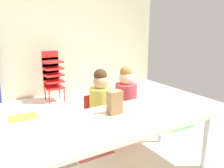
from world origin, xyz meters
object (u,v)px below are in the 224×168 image
object	(u,v)px
donut_powdered_loose	(98,120)
seated_child_middle_seat	(126,96)
kid_chair_red_stack	(53,73)
donut_powdered_on_plate	(99,118)
paper_plate_near_edge	(99,120)
craft_table	(110,126)
seated_child_near_camera	(101,101)
paper_bag_brown	(115,102)
paper_plate_center_table	(43,135)

from	to	relation	value
donut_powdered_loose	seated_child_middle_seat	bearing A→B (deg)	39.66
kid_chair_red_stack	donut_powdered_on_plate	bearing A→B (deg)	-98.84
paper_plate_near_edge	craft_table	bearing A→B (deg)	-32.34
seated_child_near_camera	seated_child_middle_seat	bearing A→B (deg)	0.00
kid_chair_red_stack	paper_plate_near_edge	distance (m)	2.55
craft_table	paper_bag_brown	xyz separation A→B (m)	(0.13, 0.12, 0.16)
paper_plate_near_edge	donut_powdered_loose	world-z (taller)	donut_powdered_loose
craft_table	paper_plate_center_table	world-z (taller)	paper_plate_center_table
donut_powdered_on_plate	donut_powdered_loose	bearing A→B (deg)	-155.96
craft_table	seated_child_near_camera	distance (m)	0.65
craft_table	kid_chair_red_stack	world-z (taller)	kid_chair_red_stack
kid_chair_red_stack	donut_powdered_loose	bearing A→B (deg)	-99.16
seated_child_near_camera	donut_powdered_on_plate	bearing A→B (deg)	-119.92
kid_chair_red_stack	paper_bag_brown	world-z (taller)	kid_chair_red_stack
kid_chair_red_stack	paper_plate_near_edge	size ratio (longest dim) A/B	5.11
paper_bag_brown	paper_plate_near_edge	distance (m)	0.24
donut_powdered_loose	donut_powdered_on_plate	bearing A→B (deg)	24.04
kid_chair_red_stack	donut_powdered_on_plate	xyz separation A→B (m)	(-0.39, -2.52, 0.10)
kid_chair_red_stack	donut_powdered_on_plate	world-z (taller)	kid_chair_red_stack
seated_child_near_camera	donut_powdered_loose	world-z (taller)	seated_child_near_camera
seated_child_middle_seat	kid_chair_red_stack	size ratio (longest dim) A/B	1.00
craft_table	seated_child_near_camera	size ratio (longest dim) A/B	2.14
craft_table	donut_powdered_loose	world-z (taller)	donut_powdered_loose
seated_child_middle_seat	paper_bag_brown	world-z (taller)	seated_child_middle_seat
seated_child_near_camera	paper_plate_center_table	world-z (taller)	seated_child_near_camera
seated_child_middle_seat	donut_powdered_on_plate	distance (m)	0.87
paper_plate_near_edge	donut_powdered_on_plate	xyz separation A→B (m)	(0.00, 0.00, 0.02)
seated_child_near_camera	paper_plate_near_edge	distance (m)	0.64
craft_table	donut_powdered_on_plate	distance (m)	0.11
paper_plate_near_edge	donut_powdered_on_plate	distance (m)	0.02
kid_chair_red_stack	paper_bag_brown	xyz separation A→B (m)	(-0.19, -2.44, 0.18)
paper_plate_near_edge	paper_plate_center_table	distance (m)	0.49
seated_child_middle_seat	donut_powdered_loose	world-z (taller)	seated_child_middle_seat
paper_bag_brown	paper_plate_center_table	bearing A→B (deg)	-172.18
craft_table	paper_plate_near_edge	bearing A→B (deg)	147.66
donut_powdered_on_plate	kid_chair_red_stack	bearing A→B (deg)	81.16
craft_table	donut_powdered_on_plate	size ratio (longest dim) A/B	17.10
craft_table	seated_child_middle_seat	xyz separation A→B (m)	(0.59, 0.60, 0.01)
craft_table	paper_plate_near_edge	size ratio (longest dim) A/B	10.90
paper_plate_near_edge	paper_plate_center_table	xyz separation A→B (m)	(-0.49, -0.02, 0.00)
donut_powdered_on_plate	donut_powdered_loose	xyz separation A→B (m)	(-0.02, -0.01, -0.01)
paper_bag_brown	kid_chair_red_stack	bearing A→B (deg)	85.60
kid_chair_red_stack	donut_powdered_on_plate	distance (m)	2.55
donut_powdered_loose	paper_plate_center_table	bearing A→B (deg)	-178.40
craft_table	kid_chair_red_stack	bearing A→B (deg)	82.96
seated_child_near_camera	donut_powdered_on_plate	xyz separation A→B (m)	(-0.32, -0.56, 0.06)
paper_plate_center_table	paper_plate_near_edge	bearing A→B (deg)	2.36
donut_powdered_on_plate	seated_child_middle_seat	bearing A→B (deg)	39.97
seated_child_middle_seat	donut_powdered_loose	bearing A→B (deg)	-140.34
kid_chair_red_stack	paper_plate_near_edge	xyz separation A→B (m)	(-0.39, -2.52, 0.08)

